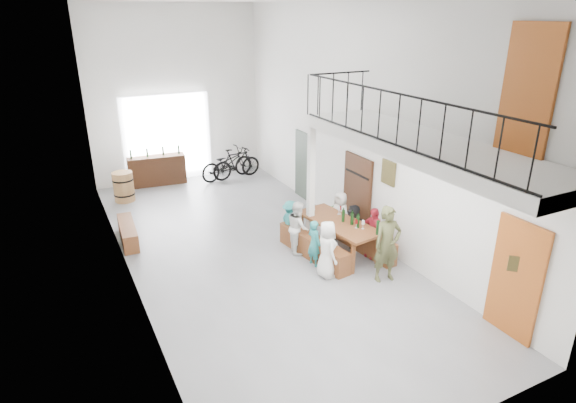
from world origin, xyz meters
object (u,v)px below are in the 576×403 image
tasting_table (338,225)px  bicycle_near (227,164)px  side_bench (128,233)px  serving_counter (157,170)px  host_standing (387,244)px  bench_inner (313,247)px  oak_barrel (124,187)px

tasting_table → bicycle_near: bicycle_near is taller
side_bench → serving_counter: 4.19m
bicycle_near → serving_counter: bearing=63.9°
host_standing → bench_inner: bearing=127.5°
serving_counter → oak_barrel: bearing=-133.4°
host_standing → bicycle_near: 7.70m
side_bench → oak_barrel: bearing=82.1°
side_bench → serving_counter: size_ratio=0.88×
tasting_table → serving_counter: 7.18m
serving_counter → bicycle_near: bearing=-6.4°
bench_inner → serving_counter: 6.93m
side_bench → bicycle_near: size_ratio=0.80×
tasting_table → oak_barrel: oak_barrel is taller
host_standing → serving_counter: bearing=117.2°
bench_inner → tasting_table: bearing=-12.3°
serving_counter → host_standing: host_standing is taller
serving_counter → host_standing: 8.63m
serving_counter → host_standing: bearing=-65.0°
tasting_table → host_standing: 1.48m
side_bench → tasting_table: bearing=-34.0°
tasting_table → side_bench: 5.09m
bicycle_near → bench_inner: bearing=164.1°
serving_counter → bicycle_near: bicycle_near is taller
bench_inner → host_standing: size_ratio=1.35×
host_standing → side_bench: bearing=144.0°
tasting_table → bench_inner: (-0.61, 0.05, -0.45)m
side_bench → bench_inner: bearing=-37.8°
oak_barrel → bicycle_near: (3.42, 0.56, 0.07)m
oak_barrel → serving_counter: 1.60m
side_bench → oak_barrel: (0.39, 2.82, 0.22)m
side_bench → host_standing: 6.20m
bench_inner → side_bench: (-3.58, 2.78, -0.03)m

